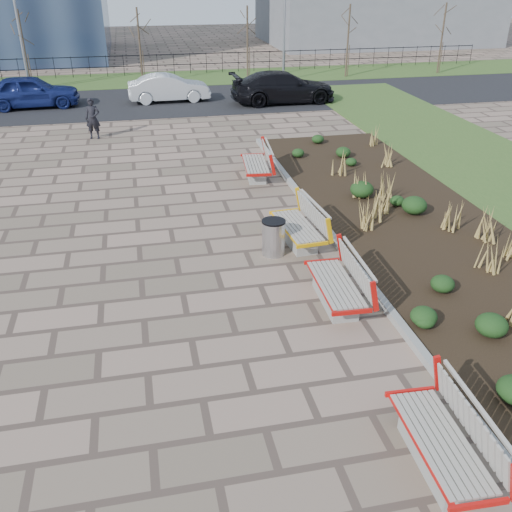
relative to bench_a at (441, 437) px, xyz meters
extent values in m
plane|color=#896E5E|center=(-3.00, 1.97, -0.50)|extent=(120.00, 120.00, 0.00)
cube|color=black|center=(3.25, 6.97, -0.45)|extent=(4.50, 18.00, 0.10)
cube|color=gray|center=(0.92, 6.97, -0.42)|extent=(0.16, 18.00, 0.15)
cube|color=#33511E|center=(-3.00, 29.97, -0.48)|extent=(80.00, 5.00, 0.04)
cube|color=black|center=(-3.00, 23.97, -0.49)|extent=(80.00, 7.00, 0.02)
cylinder|color=#B2B2B7|center=(-0.71, 6.70, -0.08)|extent=(0.54, 0.54, 0.84)
imported|color=black|center=(-5.24, 17.85, 0.28)|extent=(0.64, 0.48, 1.57)
imported|color=navy|center=(-8.32, 23.88, 0.27)|extent=(4.47, 2.01, 1.49)
imported|color=#B9BDC2|center=(-1.86, 23.85, 0.17)|extent=(3.99, 1.48, 1.30)
imported|color=black|center=(3.56, 22.44, 0.26)|extent=(5.15, 2.22, 1.48)
camera|label=1|loc=(-3.63, -5.05, 5.71)|focal=40.00mm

